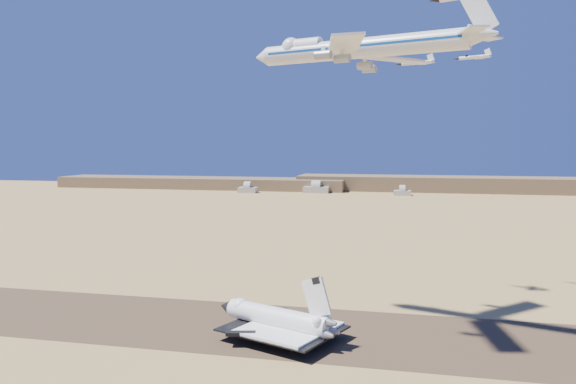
% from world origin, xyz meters
% --- Properties ---
extents(ground, '(1200.00, 1200.00, 0.00)m').
position_xyz_m(ground, '(0.00, 0.00, 0.00)').
color(ground, tan).
rests_on(ground, ground).
extents(runway, '(600.00, 50.00, 0.06)m').
position_xyz_m(runway, '(0.00, 0.00, 0.03)').
color(runway, '#4F3B27').
rests_on(runway, ground).
extents(ridgeline, '(960.00, 90.00, 18.00)m').
position_xyz_m(ridgeline, '(65.32, 527.31, 7.63)').
color(ridgeline, brown).
rests_on(ridgeline, ground).
extents(hangars, '(200.50, 29.50, 30.00)m').
position_xyz_m(hangars, '(-64.00, 478.43, 4.83)').
color(hangars, '#A39D90').
rests_on(hangars, ground).
extents(shuttle, '(43.13, 35.86, 20.98)m').
position_xyz_m(shuttle, '(12.74, -8.07, 5.64)').
color(shuttle, white).
rests_on(shuttle, runway).
extents(carrier_747, '(77.80, 57.92, 19.50)m').
position_xyz_m(carrier_747, '(33.21, 7.97, 87.53)').
color(carrier_747, silver).
extents(crew_a, '(0.55, 0.69, 1.64)m').
position_xyz_m(crew_a, '(22.48, -15.39, 0.88)').
color(crew_a, '#C46D0B').
rests_on(crew_a, runway).
extents(crew_b, '(0.80, 1.05, 1.92)m').
position_xyz_m(crew_b, '(22.38, -17.56, 1.02)').
color(crew_b, '#C46D0B').
rests_on(crew_b, runway).
extents(crew_c, '(0.96, 1.13, 1.73)m').
position_xyz_m(crew_c, '(19.59, -18.52, 0.92)').
color(crew_c, '#C46D0B').
rests_on(crew_c, runway).
extents(chase_jet_c, '(14.98, 8.82, 3.84)m').
position_xyz_m(chase_jet_c, '(52.31, 54.19, 89.09)').
color(chase_jet_c, silver).
extents(chase_jet_d, '(14.36, 8.53, 3.71)m').
position_xyz_m(chase_jet_d, '(74.07, 64.71, 91.99)').
color(chase_jet_d, silver).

